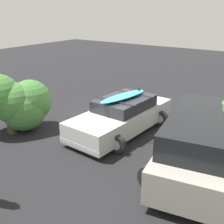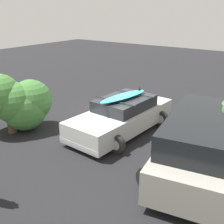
{
  "view_description": "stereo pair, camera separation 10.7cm",
  "coord_description": "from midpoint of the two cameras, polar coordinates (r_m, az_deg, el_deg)",
  "views": [
    {
      "loc": [
        -5.69,
        8.7,
        4.32
      ],
      "look_at": [
        -0.58,
        1.34,
        0.95
      ],
      "focal_mm": 45.0,
      "sensor_mm": 36.0,
      "label": 1
    },
    {
      "loc": [
        -5.78,
        8.63,
        4.32
      ],
      "look_at": [
        -0.58,
        1.34,
        0.95
      ],
      "focal_mm": 45.0,
      "sensor_mm": 36.0,
      "label": 2
    }
  ],
  "objects": [
    {
      "name": "ground_plane",
      "position": [
        11.25,
        1.8,
        -2.02
      ],
      "size": [
        44.0,
        44.0,
        0.02
      ],
      "primitive_type": "cube",
      "color": "black",
      "rests_on": "ground"
    },
    {
      "name": "suv_car",
      "position": [
        7.9,
        18.09,
        -6.29
      ],
      "size": [
        3.02,
        4.8,
        1.71
      ],
      "color": "#9E998E",
      "rests_on": "ground"
    },
    {
      "name": "bush_near_left",
      "position": [
        10.68,
        -18.45,
        1.92
      ],
      "size": [
        2.17,
        2.47,
        2.16
      ],
      "color": "#4C3828",
      "rests_on": "ground"
    },
    {
      "name": "sedan_car",
      "position": [
        10.18,
        2.38,
        -0.78
      ],
      "size": [
        2.45,
        4.55,
        1.54
      ],
      "color": "silver",
      "rests_on": "ground"
    }
  ]
}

